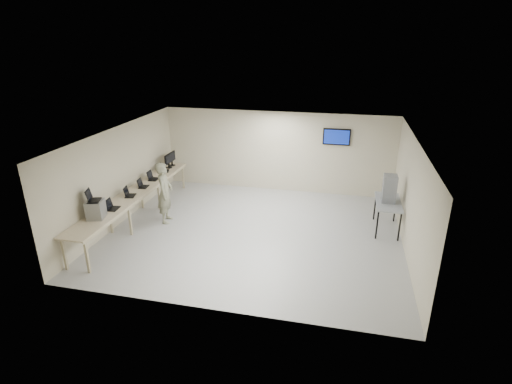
% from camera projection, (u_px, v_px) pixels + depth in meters
% --- Properties ---
extents(room, '(8.01, 7.01, 2.81)m').
position_uv_depth(room, '(256.00, 185.00, 10.77)').
color(room, '#A6A6A6').
rests_on(room, ground).
extents(workbench, '(0.76, 6.00, 0.90)m').
position_uv_depth(workbench, '(135.00, 195.00, 11.68)').
color(workbench, beige).
rests_on(workbench, ground).
extents(equipment_box, '(0.48, 0.52, 0.46)m').
position_uv_depth(equipment_box, '(96.00, 209.00, 9.95)').
color(equipment_box, slate).
rests_on(equipment_box, workbench).
extents(laptop_on_box, '(0.41, 0.44, 0.29)m').
position_uv_depth(laptop_on_box, '(92.00, 198.00, 9.85)').
color(laptop_on_box, black).
rests_on(laptop_on_box, equipment_box).
extents(laptop_0, '(0.32, 0.37, 0.27)m').
position_uv_depth(laptop_0, '(111.00, 206.00, 10.52)').
color(laptop_0, black).
rests_on(laptop_0, workbench).
extents(laptop_1, '(0.35, 0.39, 0.27)m').
position_uv_depth(laptop_1, '(129.00, 194.00, 11.37)').
color(laptop_1, black).
rests_on(laptop_1, workbench).
extents(laptop_2, '(0.30, 0.35, 0.26)m').
position_uv_depth(laptop_2, '(142.00, 185.00, 12.05)').
color(laptop_2, black).
rests_on(laptop_2, workbench).
extents(laptop_3, '(0.31, 0.37, 0.28)m').
position_uv_depth(laptop_3, '(152.00, 177.00, 12.69)').
color(laptop_3, black).
rests_on(laptop_3, workbench).
extents(laptop_4, '(0.40, 0.42, 0.28)m').
position_uv_depth(laptop_4, '(163.00, 169.00, 13.45)').
color(laptop_4, black).
rests_on(laptop_4, workbench).
extents(monitor_near, '(0.22, 0.49, 0.49)m').
position_uv_depth(monitor_near, '(168.00, 160.00, 13.73)').
color(monitor_near, black).
rests_on(monitor_near, workbench).
extents(monitor_far, '(0.22, 0.49, 0.48)m').
position_uv_depth(monitor_far, '(172.00, 157.00, 13.97)').
color(monitor_far, black).
rests_on(monitor_far, workbench).
extents(soldier, '(0.55, 0.73, 1.82)m').
position_uv_depth(soldier, '(165.00, 193.00, 11.61)').
color(soldier, '#666A4C').
rests_on(soldier, ground).
extents(side_table, '(0.68, 1.45, 0.87)m').
position_uv_depth(side_table, '(388.00, 204.00, 11.12)').
color(side_table, gray).
rests_on(side_table, ground).
extents(storage_bins, '(0.36, 0.40, 0.77)m').
position_uv_depth(storage_bins, '(389.00, 188.00, 10.96)').
color(storage_bins, gray).
rests_on(storage_bins, side_table).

